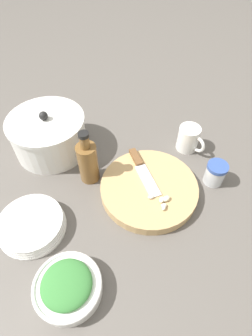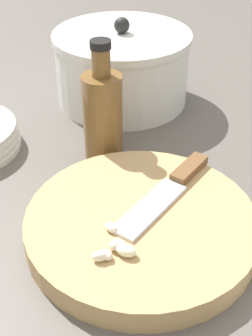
{
  "view_description": "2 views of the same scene",
  "coord_description": "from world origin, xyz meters",
  "px_view_note": "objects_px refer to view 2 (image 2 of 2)",
  "views": [
    {
      "loc": [
        -0.3,
        -0.38,
        0.66
      ],
      "look_at": [
        0.02,
        0.01,
        0.07
      ],
      "focal_mm": 28.0,
      "sensor_mm": 36.0,
      "label": 1
    },
    {
      "loc": [
        0.16,
        -0.49,
        0.42
      ],
      "look_at": [
        0.0,
        0.01,
        0.05
      ],
      "focal_mm": 50.0,
      "sensor_mm": 36.0,
      "label": 2
    }
  ],
  "objects_px": {
    "cutting_board": "(141,226)",
    "garlic_cloves": "(115,247)",
    "oil_bottle": "(103,113)",
    "stock_pot": "(122,67)",
    "chef_knife": "(170,188)"
  },
  "relations": [
    {
      "from": "cutting_board",
      "to": "garlic_cloves",
      "type": "bearing_deg",
      "value": -100.17
    },
    {
      "from": "chef_knife",
      "to": "stock_pot",
      "type": "height_order",
      "value": "stock_pot"
    },
    {
      "from": "oil_bottle",
      "to": "stock_pot",
      "type": "relative_size",
      "value": 0.75
    },
    {
      "from": "chef_knife",
      "to": "garlic_cloves",
      "type": "distance_m",
      "value": 0.13
    },
    {
      "from": "cutting_board",
      "to": "stock_pot",
      "type": "bearing_deg",
      "value": 111.24
    },
    {
      "from": "oil_bottle",
      "to": "cutting_board",
      "type": "bearing_deg",
      "value": -56.4
    },
    {
      "from": "chef_knife",
      "to": "stock_pot",
      "type": "bearing_deg",
      "value": -42.44
    },
    {
      "from": "cutting_board",
      "to": "chef_knife",
      "type": "bearing_deg",
      "value": 69.26
    },
    {
      "from": "chef_knife",
      "to": "garlic_cloves",
      "type": "xyz_separation_m",
      "value": [
        -0.03,
        -0.13,
        0.0
      ]
    },
    {
      "from": "garlic_cloves",
      "to": "stock_pot",
      "type": "height_order",
      "value": "stock_pot"
    },
    {
      "from": "cutting_board",
      "to": "oil_bottle",
      "type": "bearing_deg",
      "value": 123.6
    },
    {
      "from": "cutting_board",
      "to": "stock_pot",
      "type": "height_order",
      "value": "stock_pot"
    },
    {
      "from": "cutting_board",
      "to": "stock_pot",
      "type": "relative_size",
      "value": 1.17
    },
    {
      "from": "garlic_cloves",
      "to": "stock_pot",
      "type": "relative_size",
      "value": 0.27
    },
    {
      "from": "cutting_board",
      "to": "garlic_cloves",
      "type": "xyz_separation_m",
      "value": [
        -0.01,
        -0.07,
        0.02
      ]
    }
  ]
}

